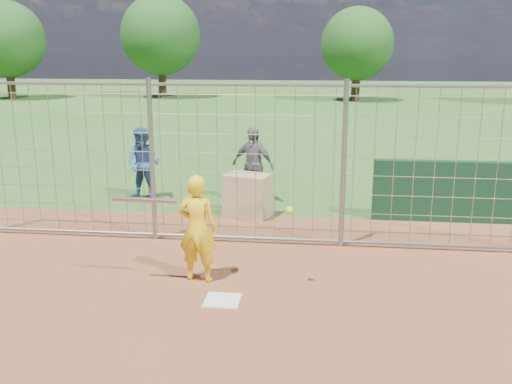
# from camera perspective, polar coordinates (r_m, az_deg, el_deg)

# --- Properties ---
(ground) EXTENTS (100.00, 100.00, 0.00)m
(ground) POSITION_cam_1_polar(r_m,az_deg,el_deg) (7.35, -3.11, -10.19)
(ground) COLOR #2D591E
(ground) RESTS_ON ground
(home_plate) EXTENTS (0.43, 0.43, 0.02)m
(home_plate) POSITION_cam_1_polar(r_m,az_deg,el_deg) (7.17, -3.38, -10.77)
(home_plate) COLOR silver
(home_plate) RESTS_ON ground
(dugout_wall) EXTENTS (2.60, 0.20, 1.10)m
(dugout_wall) POSITION_cam_1_polar(r_m,az_deg,el_deg) (10.73, 18.53, 0.05)
(dugout_wall) COLOR #11381E
(dugout_wall) RESTS_ON ground
(batter) EXTENTS (0.57, 0.41, 1.46)m
(batter) POSITION_cam_1_polar(r_m,az_deg,el_deg) (7.55, -5.87, -3.66)
(batter) COLOR yellow
(batter) RESTS_ON ground
(bystander_a) EXTENTS (0.80, 0.66, 1.48)m
(bystander_a) POSITION_cam_1_polar(r_m,az_deg,el_deg) (11.85, -11.17, 2.76)
(bystander_a) COLOR navy
(bystander_a) RESTS_ON ground
(bystander_b) EXTENTS (0.98, 0.67, 1.54)m
(bystander_b) POSITION_cam_1_polar(r_m,az_deg,el_deg) (11.37, -0.34, 2.70)
(bystander_b) COLOR slate
(bystander_b) RESTS_ON ground
(equipment_bin) EXTENTS (0.92, 0.75, 0.80)m
(equipment_bin) POSITION_cam_1_polar(r_m,az_deg,el_deg) (10.49, -0.82, -0.35)
(equipment_bin) COLOR tan
(equipment_bin) RESTS_ON ground
(equipment_in_play) EXTENTS (2.30, 0.25, 0.20)m
(equipment_in_play) POSITION_cam_1_polar(r_m,az_deg,el_deg) (7.22, -7.63, -1.05)
(equipment_in_play) COLOR silver
(equipment_in_play) RESTS_ON ground
(backstop_fence) EXTENTS (9.08, 0.08, 2.60)m
(backstop_fence) POSITION_cam_1_polar(r_m,az_deg,el_deg) (8.85, -1.01, 2.63)
(backstop_fence) COLOR gray
(backstop_fence) RESTS_ON ground
(tree_line) EXTENTS (44.66, 6.72, 6.48)m
(tree_line) POSITION_cam_1_polar(r_m,az_deg,el_deg) (34.79, 10.33, 15.07)
(tree_line) COLOR #3F2B19
(tree_line) RESTS_ON ground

